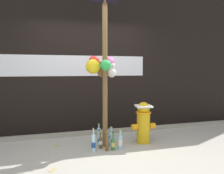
{
  "coord_description": "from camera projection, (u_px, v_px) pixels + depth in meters",
  "views": [
    {
      "loc": [
        -0.93,
        -3.63,
        1.4
      ],
      "look_at": [
        0.2,
        0.28,
        1.08
      ],
      "focal_mm": 36.36,
      "sensor_mm": 36.0,
      "label": 1
    }
  ],
  "objects": [
    {
      "name": "curb_strip",
      "position": [
        93.0,
        133.0,
        4.89
      ],
      "size": [
        8.0,
        0.12,
        0.08
      ],
      "primitive_type": "cube",
      "color": "gray",
      "rests_on": "ground_plane"
    },
    {
      "name": "bottle_8",
      "position": [
        113.0,
        143.0,
        3.94
      ],
      "size": [
        0.07,
        0.07,
        0.32
      ],
      "color": "#337038",
      "rests_on": "ground_plane"
    },
    {
      "name": "ground_plane",
      "position": [
        105.0,
        152.0,
        3.84
      ],
      "size": [
        14.0,
        14.0,
        0.0
      ],
      "primitive_type": "plane",
      "color": "#ADA899"
    },
    {
      "name": "building_wall",
      "position": [
        88.0,
        54.0,
        5.18
      ],
      "size": [
        10.0,
        0.21,
        3.5
      ],
      "color": "black",
      "rests_on": "ground_plane"
    },
    {
      "name": "memorial_post",
      "position": [
        103.0,
        58.0,
        4.03
      ],
      "size": [
        0.57,
        0.52,
        2.91
      ],
      "color": "brown",
      "rests_on": "ground_plane"
    },
    {
      "name": "bottle_3",
      "position": [
        101.0,
        142.0,
        4.02
      ],
      "size": [
        0.06,
        0.06,
        0.31
      ],
      "color": "brown",
      "rests_on": "ground_plane"
    },
    {
      "name": "bottle_4",
      "position": [
        111.0,
        139.0,
        4.13
      ],
      "size": [
        0.08,
        0.08,
        0.36
      ],
      "color": "#93CCE0",
      "rests_on": "ground_plane"
    },
    {
      "name": "bottle_6",
      "position": [
        93.0,
        143.0,
        3.86
      ],
      "size": [
        0.07,
        0.07,
        0.41
      ],
      "color": "#B2DBEA",
      "rests_on": "ground_plane"
    },
    {
      "name": "bottle_7",
      "position": [
        107.0,
        143.0,
        3.9
      ],
      "size": [
        0.06,
        0.06,
        0.33
      ],
      "color": "brown",
      "rests_on": "ground_plane"
    },
    {
      "name": "litter_0",
      "position": [
        57.0,
        146.0,
        4.16
      ],
      "size": [
        0.13,
        0.14,
        0.01
      ],
      "primitive_type": "cube",
      "rotation": [
        0.0,
        0.0,
        2.07
      ],
      "color": "tan",
      "rests_on": "ground_plane"
    },
    {
      "name": "bottle_2",
      "position": [
        111.0,
        136.0,
        4.35
      ],
      "size": [
        0.07,
        0.07,
        0.31
      ],
      "color": "#B2DBEA",
      "rests_on": "ground_plane"
    },
    {
      "name": "bottle_1",
      "position": [
        99.0,
        140.0,
        4.15
      ],
      "size": [
        0.06,
        0.06,
        0.3
      ],
      "color": "#93CCE0",
      "rests_on": "ground_plane"
    },
    {
      "name": "litter_2",
      "position": [
        148.0,
        134.0,
        4.94
      ],
      "size": [
        0.12,
        0.11,
        0.01
      ],
      "primitive_type": "cube",
      "rotation": [
        0.0,
        0.0,
        1.93
      ],
      "color": "silver",
      "rests_on": "ground_plane"
    },
    {
      "name": "fire_hydrant",
      "position": [
        143.0,
        122.0,
        4.32
      ],
      "size": [
        0.47,
        0.35,
        0.78
      ],
      "color": "gold",
      "rests_on": "ground_plane"
    },
    {
      "name": "bottle_0",
      "position": [
        99.0,
        135.0,
        4.27
      ],
      "size": [
        0.07,
        0.07,
        0.38
      ],
      "color": "#93CCE0",
      "rests_on": "ground_plane"
    },
    {
      "name": "litter_1",
      "position": [
        53.0,
        170.0,
        3.15
      ],
      "size": [
        0.15,
        0.14,
        0.01
      ],
      "primitive_type": "cube",
      "rotation": [
        0.0,
        0.0,
        2.35
      ],
      "color": "tan",
      "rests_on": "ground_plane"
    },
    {
      "name": "bottle_5",
      "position": [
        120.0,
        141.0,
        3.97
      ],
      "size": [
        0.08,
        0.08,
        0.35
      ],
      "color": "#93CCE0",
      "rests_on": "ground_plane"
    }
  ]
}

